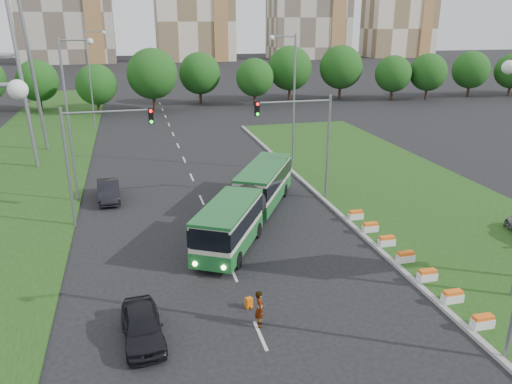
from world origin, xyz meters
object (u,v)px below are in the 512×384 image
object	(u,v)px
traffic_mast_left	(92,147)
pedestrian	(260,309)
shopping_trolley	(249,303)
car_left_near	(142,326)
traffic_mast_median	(308,132)
articulated_bus	(244,201)
car_left_far	(109,191)

from	to	relation	value
traffic_mast_left	pedestrian	bearing A→B (deg)	-62.10
shopping_trolley	car_left_near	bearing A→B (deg)	178.18
traffic_mast_median	articulated_bus	bearing A→B (deg)	-149.53
traffic_mast_median	pedestrian	xyz separation A→B (m)	(-7.62, -15.24, -4.47)
traffic_mast_left	car_left_far	size ratio (longest dim) A/B	1.76
car_left_near	pedestrian	distance (m)	5.17
car_left_far	pedestrian	size ratio (longest dim) A/B	2.58
traffic_mast_left	traffic_mast_median	bearing A→B (deg)	3.77
traffic_mast_median	pedestrian	world-z (taller)	traffic_mast_median
traffic_mast_median	articulated_bus	distance (m)	7.50
articulated_bus	shopping_trolley	distance (m)	10.68
traffic_mast_left	pedestrian	world-z (taller)	traffic_mast_left
car_left_far	pedestrian	distance (m)	20.23
shopping_trolley	car_left_far	bearing A→B (deg)	94.66
car_left_far	pedestrian	world-z (taller)	pedestrian
pedestrian	car_left_far	bearing A→B (deg)	28.75
traffic_mast_left	articulated_bus	size ratio (longest dim) A/B	0.51
traffic_mast_left	car_left_far	world-z (taller)	traffic_mast_left
car_left_far	traffic_mast_median	bearing A→B (deg)	-17.17
traffic_mast_median	car_left_far	size ratio (longest dim) A/B	1.76
car_left_near	car_left_far	xyz separation A→B (m)	(-1.88, 18.76, 0.04)
articulated_bus	shopping_trolley	world-z (taller)	articulated_bus
traffic_mast_median	traffic_mast_left	xyz separation A→B (m)	(-15.16, -1.00, 0.00)
traffic_mast_median	car_left_near	bearing A→B (deg)	-130.35
shopping_trolley	articulated_bus	bearing A→B (deg)	61.28
car_left_near	shopping_trolley	distance (m)	5.24
traffic_mast_median	car_left_near	xyz separation A→B (m)	(-12.78, -15.04, -4.64)
traffic_mast_median	pedestrian	distance (m)	17.61
car_left_near	car_left_far	world-z (taller)	car_left_far
car_left_near	pedestrian	xyz separation A→B (m)	(5.17, -0.20, 0.17)
car_left_far	shopping_trolley	world-z (taller)	car_left_far
articulated_bus	shopping_trolley	xyz separation A→B (m)	(-2.14, -10.38, -1.33)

